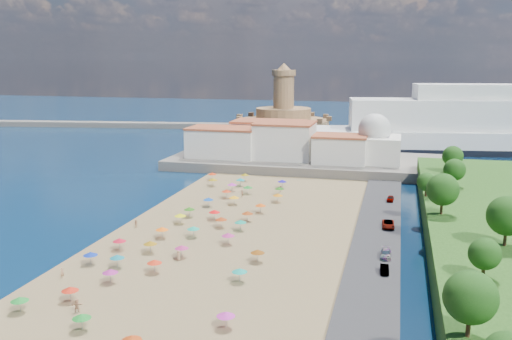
# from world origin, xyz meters

# --- Properties ---
(ground) EXTENTS (700.00, 700.00, 0.00)m
(ground) POSITION_xyz_m (0.00, 0.00, 0.00)
(ground) COLOR #071938
(ground) RESTS_ON ground
(terrace) EXTENTS (90.00, 36.00, 3.00)m
(terrace) POSITION_xyz_m (10.00, 73.00, 1.50)
(terrace) COLOR #59544C
(terrace) RESTS_ON ground
(jetty) EXTENTS (18.00, 70.00, 2.40)m
(jetty) POSITION_xyz_m (-12.00, 108.00, 1.20)
(jetty) COLOR #59544C
(jetty) RESTS_ON ground
(breakwater) EXTENTS (199.03, 34.77, 2.60)m
(breakwater) POSITION_xyz_m (-110.00, 153.00, 1.30)
(breakwater) COLOR #59544C
(breakwater) RESTS_ON ground
(waterfront_buildings) EXTENTS (57.00, 29.00, 11.00)m
(waterfront_buildings) POSITION_xyz_m (-3.05, 73.64, 7.88)
(waterfront_buildings) COLOR silver
(waterfront_buildings) RESTS_ON terrace
(domed_building) EXTENTS (16.00, 16.00, 15.00)m
(domed_building) POSITION_xyz_m (30.00, 71.00, 8.97)
(domed_building) COLOR silver
(domed_building) RESTS_ON terrace
(fortress) EXTENTS (40.00, 40.00, 32.40)m
(fortress) POSITION_xyz_m (-12.00, 138.00, 6.68)
(fortress) COLOR #A57A52
(fortress) RESTS_ON ground
(cruise_ship) EXTENTS (142.52, 41.77, 30.80)m
(cruise_ship) POSITION_xyz_m (74.82, 117.87, 9.12)
(cruise_ship) COLOR black
(cruise_ship) RESTS_ON ground
(beach_parasols) EXTENTS (33.51, 115.93, 2.20)m
(beach_parasols) POSITION_xyz_m (-0.64, -8.37, 2.15)
(beach_parasols) COLOR gray
(beach_parasols) RESTS_ON beach
(beachgoers) EXTENTS (27.93, 90.05, 1.86)m
(beachgoers) POSITION_xyz_m (-2.23, -13.57, 1.13)
(beachgoers) COLOR tan
(beachgoers) RESTS_ON beach
(parked_cars) EXTENTS (2.63, 79.77, 1.45)m
(parked_cars) POSITION_xyz_m (36.00, -2.07, 1.37)
(parked_cars) COLOR gray
(parked_cars) RESTS_ON promenade
(hillside_trees) EXTENTS (15.81, 106.37, 7.98)m
(hillside_trees) POSITION_xyz_m (48.69, -6.78, 10.24)
(hillside_trees) COLOR #382314
(hillside_trees) RESTS_ON hillside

